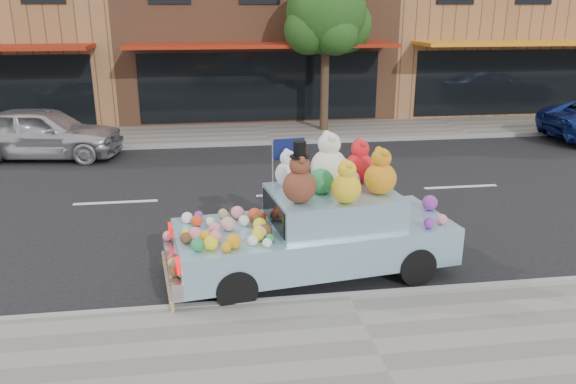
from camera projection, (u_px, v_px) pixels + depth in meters
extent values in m
plane|color=black|center=(295.00, 194.00, 12.86)|extent=(120.00, 120.00, 0.00)
cube|color=gray|center=(379.00, 359.00, 6.73)|extent=(60.00, 3.00, 0.12)
cube|color=gray|center=(266.00, 133.00, 18.96)|extent=(60.00, 3.00, 0.12)
cube|color=gray|center=(349.00, 298.00, 8.14)|extent=(60.00, 0.12, 0.13)
cube|color=gray|center=(271.00, 143.00, 17.54)|extent=(60.00, 0.12, 0.13)
cube|color=brown|center=(251.00, 23.00, 23.06)|extent=(10.00, 8.00, 7.00)
cube|color=black|center=(261.00, 87.00, 19.93)|extent=(8.50, 0.06, 2.40)
cube|color=maroon|center=(263.00, 45.00, 18.64)|extent=(9.00, 1.80, 0.12)
cube|color=#9C6741|center=(480.00, 22.00, 24.41)|extent=(10.00, 8.00, 7.00)
cube|color=black|center=(523.00, 82.00, 21.28)|extent=(8.50, 0.06, 2.40)
cube|color=orange|center=(542.00, 43.00, 19.99)|extent=(9.00, 1.80, 0.12)
cylinder|color=#38281C|center=(325.00, 86.00, 18.75)|extent=(0.28, 0.28, 3.20)
sphere|color=#1F4313|center=(326.00, 13.00, 18.03)|extent=(2.60, 2.60, 2.60)
sphere|color=#1F4313|center=(345.00, 26.00, 18.53)|extent=(1.80, 1.80, 1.80)
sphere|color=#1F4313|center=(309.00, 30.00, 17.91)|extent=(1.60, 1.60, 1.60)
sphere|color=#1F4313|center=(336.00, 33.00, 17.67)|extent=(1.40, 1.40, 1.40)
sphere|color=#1F4313|center=(313.00, 22.00, 18.64)|extent=(1.60, 1.60, 1.60)
imported|color=#BBBAC0|center=(43.00, 133.00, 15.76)|extent=(4.53, 2.32, 1.48)
cylinder|color=black|center=(416.00, 266.00, 8.61)|extent=(0.62, 0.28, 0.60)
cylinder|color=black|center=(374.00, 229.00, 10.04)|extent=(0.62, 0.28, 0.60)
cylinder|color=black|center=(236.00, 289.00, 7.89)|extent=(0.62, 0.28, 0.60)
cylinder|color=black|center=(219.00, 246.00, 9.31)|extent=(0.62, 0.28, 0.60)
cube|color=#93C3DB|center=(314.00, 241.00, 8.88)|extent=(4.49, 2.25, 0.60)
cube|color=#93C3DB|center=(332.00, 207.00, 8.79)|extent=(2.08, 1.74, 0.50)
cube|color=silver|center=(172.00, 266.00, 8.36)|extent=(0.39, 1.79, 0.26)
cube|color=red|center=(179.00, 266.00, 7.65)|extent=(0.10, 0.29, 0.16)
cube|color=red|center=(171.00, 230.00, 8.89)|extent=(0.10, 0.29, 0.16)
cube|color=black|center=(274.00, 212.00, 8.54)|extent=(0.21, 1.29, 0.40)
sphere|color=#5F2B1B|center=(300.00, 186.00, 8.15)|extent=(0.50, 0.50, 0.50)
sphere|color=#5F2B1B|center=(300.00, 165.00, 8.05)|extent=(0.31, 0.31, 0.31)
sphere|color=#5F2B1B|center=(301.00, 160.00, 7.92)|extent=(0.12, 0.12, 0.12)
sphere|color=#5F2B1B|center=(298.00, 157.00, 8.12)|extent=(0.12, 0.12, 0.12)
cylinder|color=black|center=(300.00, 156.00, 8.01)|extent=(0.29, 0.29, 0.02)
cylinder|color=black|center=(300.00, 149.00, 7.97)|extent=(0.18, 0.18, 0.22)
sphere|color=beige|center=(329.00, 167.00, 8.95)|extent=(0.59, 0.59, 0.59)
sphere|color=beige|center=(329.00, 144.00, 8.83)|extent=(0.37, 0.37, 0.37)
sphere|color=beige|center=(331.00, 138.00, 8.68)|extent=(0.14, 0.14, 0.14)
sphere|color=beige|center=(328.00, 135.00, 8.92)|extent=(0.14, 0.14, 0.14)
sphere|color=#C67812|center=(380.00, 178.00, 8.53)|extent=(0.49, 0.49, 0.49)
sphere|color=#C67812|center=(381.00, 158.00, 8.43)|extent=(0.31, 0.31, 0.31)
sphere|color=#C67812|center=(384.00, 154.00, 8.30)|extent=(0.12, 0.12, 0.12)
sphere|color=#C67812|center=(380.00, 150.00, 8.50)|extent=(0.12, 0.12, 0.12)
sphere|color=red|center=(359.00, 167.00, 9.16)|extent=(0.48, 0.48, 0.48)
sphere|color=red|center=(360.00, 149.00, 9.06)|extent=(0.30, 0.30, 0.30)
sphere|color=red|center=(362.00, 144.00, 8.93)|extent=(0.11, 0.11, 0.11)
sphere|color=red|center=(359.00, 141.00, 9.13)|extent=(0.11, 0.11, 0.11)
sphere|color=silver|center=(288.00, 174.00, 8.90)|extent=(0.41, 0.41, 0.41)
sphere|color=silver|center=(288.00, 158.00, 8.82)|extent=(0.25, 0.25, 0.25)
sphere|color=silver|center=(289.00, 154.00, 8.71)|extent=(0.10, 0.10, 0.10)
sphere|color=silver|center=(287.00, 152.00, 8.88)|extent=(0.10, 0.10, 0.10)
sphere|color=yellow|center=(346.00, 189.00, 8.14)|extent=(0.44, 0.44, 0.44)
sphere|color=yellow|center=(347.00, 170.00, 8.05)|extent=(0.27, 0.27, 0.27)
sphere|color=yellow|center=(349.00, 165.00, 7.93)|extent=(0.10, 0.10, 0.10)
sphere|color=yellow|center=(346.00, 162.00, 8.11)|extent=(0.10, 0.10, 0.10)
sphere|color=#217B3F|center=(321.00, 182.00, 8.60)|extent=(0.40, 0.40, 0.40)
sphere|color=#D96C7E|center=(350.00, 180.00, 8.79)|extent=(0.32, 0.32, 0.32)
sphere|color=#D96C7E|center=(214.00, 228.00, 8.37)|extent=(0.18, 0.18, 0.18)
sphere|color=beige|center=(210.00, 221.00, 8.68)|extent=(0.14, 0.14, 0.14)
sphere|color=#D96C7E|center=(195.00, 234.00, 8.11)|extent=(0.21, 0.21, 0.21)
sphere|color=white|center=(244.00, 221.00, 8.67)|extent=(0.17, 0.17, 0.17)
sphere|color=#217B3F|center=(270.00, 238.00, 8.06)|extent=(0.13, 0.13, 0.13)
sphere|color=yellow|center=(187.00, 233.00, 8.20)|extent=(0.16, 0.16, 0.16)
sphere|color=#523317|center=(228.00, 223.00, 8.54)|extent=(0.19, 0.19, 0.19)
sphere|color=#7D2C89|center=(199.00, 215.00, 8.94)|extent=(0.14, 0.14, 0.14)
sphere|color=red|center=(255.00, 215.00, 8.87)|extent=(0.21, 0.21, 0.21)
sphere|color=#D96C7E|center=(216.00, 237.00, 8.04)|extent=(0.19, 0.19, 0.19)
sphere|color=white|center=(187.00, 218.00, 8.78)|extent=(0.18, 0.18, 0.18)
sphere|color=red|center=(197.00, 221.00, 8.66)|extent=(0.18, 0.18, 0.18)
sphere|color=beige|center=(260.00, 233.00, 8.16)|extent=(0.19, 0.19, 0.19)
sphere|color=yellow|center=(260.00, 225.00, 8.45)|extent=(0.21, 0.21, 0.21)
sphere|color=#523317|center=(186.00, 238.00, 8.02)|extent=(0.17, 0.17, 0.17)
sphere|color=#C48512|center=(226.00, 247.00, 7.74)|extent=(0.14, 0.14, 0.14)
sphere|color=red|center=(261.00, 217.00, 8.83)|extent=(0.17, 0.17, 0.17)
sphere|color=white|center=(259.00, 232.00, 8.20)|extent=(0.18, 0.18, 0.18)
sphere|color=#523317|center=(234.00, 212.00, 9.05)|extent=(0.17, 0.17, 0.17)
sphere|color=#523317|center=(265.00, 230.00, 8.26)|extent=(0.20, 0.20, 0.20)
sphere|color=#217B3F|center=(197.00, 245.00, 7.76)|extent=(0.19, 0.19, 0.19)
sphere|color=#523317|center=(257.00, 218.00, 8.77)|extent=(0.17, 0.17, 0.17)
sphere|color=#998254|center=(223.00, 214.00, 8.99)|extent=(0.16, 0.16, 0.16)
sphere|color=#D96C7E|center=(237.00, 212.00, 8.96)|extent=(0.21, 0.21, 0.21)
sphere|color=#C48512|center=(206.00, 236.00, 8.08)|extent=(0.17, 0.17, 0.17)
sphere|color=yellow|center=(258.00, 234.00, 8.12)|extent=(0.20, 0.20, 0.20)
sphere|color=white|center=(253.00, 240.00, 7.95)|extent=(0.16, 0.16, 0.16)
sphere|color=white|center=(267.00, 243.00, 7.89)|extent=(0.14, 0.14, 0.14)
sphere|color=yellow|center=(211.00, 243.00, 7.79)|extent=(0.21, 0.21, 0.21)
sphere|color=#C48512|center=(234.00, 241.00, 7.84)|extent=(0.22, 0.22, 0.22)
sphere|color=#D8A88C|center=(228.00, 224.00, 8.45)|extent=(0.22, 0.22, 0.22)
sphere|color=#C48512|center=(172.00, 259.00, 8.15)|extent=(0.14, 0.14, 0.14)
sphere|color=#7D2C89|center=(172.00, 258.00, 8.16)|extent=(0.15, 0.15, 0.15)
sphere|color=#D96C7E|center=(168.00, 236.00, 8.93)|extent=(0.16, 0.16, 0.16)
sphere|color=red|center=(172.00, 258.00, 8.15)|extent=(0.14, 0.14, 0.14)
sphere|color=#998254|center=(173.00, 263.00, 7.98)|extent=(0.16, 0.16, 0.16)
sphere|color=#523317|center=(175.00, 271.00, 7.74)|extent=(0.15, 0.15, 0.15)
sphere|color=#217B3F|center=(402.00, 204.00, 9.35)|extent=(0.20, 0.20, 0.20)
sphere|color=#7D2C89|center=(430.00, 203.00, 9.34)|extent=(0.26, 0.26, 0.26)
sphere|color=#7D2C89|center=(429.00, 223.00, 8.57)|extent=(0.17, 0.17, 0.17)
sphere|color=yellow|center=(397.00, 209.00, 9.16)|extent=(0.19, 0.19, 0.19)
sphere|color=#D96C7E|center=(442.00, 219.00, 8.73)|extent=(0.16, 0.16, 0.16)
cylinder|color=#997A54|center=(173.00, 309.00, 7.63)|extent=(0.06, 0.06, 0.17)
sphere|color=#997A54|center=(172.00, 303.00, 7.60)|extent=(0.07, 0.07, 0.07)
cylinder|color=#997A54|center=(172.00, 305.00, 7.73)|extent=(0.06, 0.06, 0.17)
sphere|color=#997A54|center=(171.00, 299.00, 7.70)|extent=(0.07, 0.07, 0.07)
cylinder|color=#997A54|center=(171.00, 302.00, 7.83)|extent=(0.06, 0.06, 0.17)
sphere|color=#997A54|center=(171.00, 295.00, 7.80)|extent=(0.07, 0.07, 0.07)
cylinder|color=#997A54|center=(171.00, 298.00, 7.92)|extent=(0.06, 0.06, 0.17)
sphere|color=#997A54|center=(170.00, 292.00, 7.90)|extent=(0.07, 0.07, 0.07)
cylinder|color=#997A54|center=(170.00, 294.00, 8.02)|extent=(0.06, 0.06, 0.17)
sphere|color=#997A54|center=(170.00, 288.00, 7.99)|extent=(0.07, 0.07, 0.07)
cylinder|color=#997A54|center=(170.00, 291.00, 8.12)|extent=(0.06, 0.06, 0.17)
sphere|color=#997A54|center=(169.00, 285.00, 8.09)|extent=(0.07, 0.07, 0.07)
cylinder|color=#997A54|center=(169.00, 288.00, 8.22)|extent=(0.06, 0.06, 0.17)
sphere|color=#997A54|center=(169.00, 282.00, 8.19)|extent=(0.07, 0.07, 0.07)
cylinder|color=#997A54|center=(168.00, 284.00, 8.31)|extent=(0.06, 0.06, 0.17)
sphere|color=#997A54|center=(168.00, 279.00, 8.28)|extent=(0.07, 0.07, 0.07)
cylinder|color=#997A54|center=(168.00, 281.00, 8.41)|extent=(0.06, 0.06, 0.17)
sphere|color=#997A54|center=(167.00, 275.00, 8.38)|extent=(0.07, 0.07, 0.07)
cylinder|color=#997A54|center=(167.00, 278.00, 8.51)|extent=(0.06, 0.06, 0.17)
sphere|color=#997A54|center=(167.00, 272.00, 8.48)|extent=(0.07, 0.07, 0.07)
cylinder|color=#997A54|center=(167.00, 275.00, 8.61)|extent=(0.06, 0.06, 0.17)
sphere|color=#997A54|center=(166.00, 269.00, 8.58)|extent=(0.07, 0.07, 0.07)
cylinder|color=#997A54|center=(166.00, 272.00, 8.70)|extent=(0.06, 0.06, 0.17)
sphere|color=#997A54|center=(166.00, 267.00, 8.67)|extent=(0.07, 0.07, 0.07)
cylinder|color=#997A54|center=(166.00, 269.00, 8.80)|extent=(0.06, 0.06, 0.17)
sphere|color=#997A54|center=(165.00, 264.00, 8.77)|extent=(0.07, 0.07, 0.07)
cylinder|color=#997A54|center=(165.00, 266.00, 8.90)|extent=(0.06, 0.06, 0.17)
sphere|color=#997A54|center=(165.00, 261.00, 8.87)|extent=(0.07, 0.07, 0.07)
cylinder|color=#997A54|center=(165.00, 264.00, 8.99)|extent=(0.06, 0.06, 0.17)
sphere|color=#997A54|center=(164.00, 258.00, 8.96)|extent=(0.07, 0.07, 0.07)
cylinder|color=#997A54|center=(164.00, 261.00, 9.09)|extent=(0.06, 0.06, 0.17)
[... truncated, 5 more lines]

